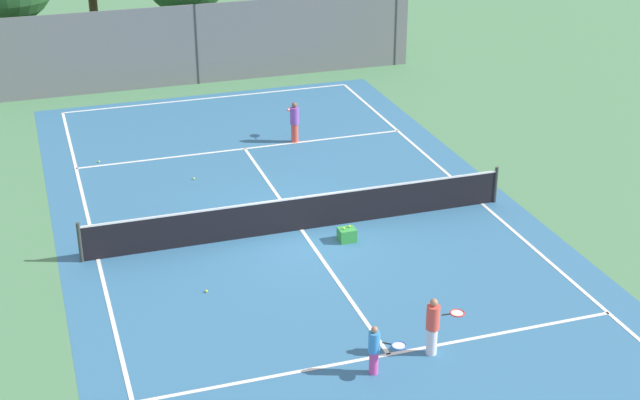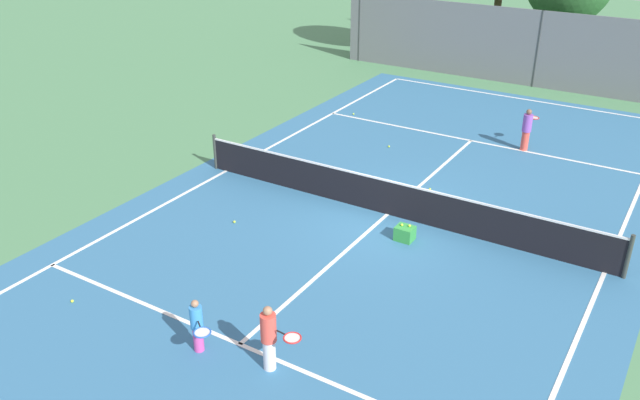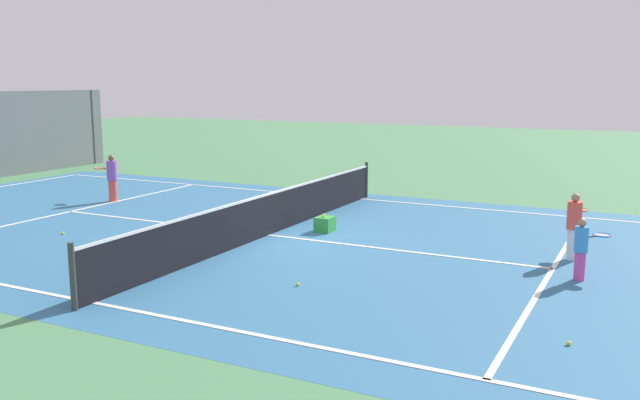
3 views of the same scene
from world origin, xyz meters
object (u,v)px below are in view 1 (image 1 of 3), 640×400
Objects in this scene: player_2 at (434,325)px; tennis_ball_0 at (194,179)px; player_1 at (376,349)px; ball_crate at (347,235)px; tennis_ball_4 at (293,199)px; tennis_ball_1 at (99,162)px; tennis_ball_3 at (206,291)px; player_0 at (294,121)px.

player_2 is 11.45m from tennis_ball_0.
player_1 is 2.53× the size of ball_crate.
player_1 is 6.14m from ball_crate.
ball_crate is at bearing -78.74° from tennis_ball_4.
tennis_ball_1 is at bearing 107.21° from player_1.
ball_crate is 6.82× the size of tennis_ball_4.
tennis_ball_1 is (-4.22, 13.63, -0.56)m from player_1.
player_1 is 0.84× the size of player_2.
player_1 reaches higher than tennis_ball_3.
ball_crate is at bearing -53.38° from tennis_ball_1.
tennis_ball_3 is (-4.96, -9.06, -0.70)m from player_0.
player_2 is at bearing -86.40° from tennis_ball_4.
player_0 is 10.36m from tennis_ball_3.
player_1 reaches higher than tennis_ball_4.
ball_crate reaches higher than tennis_ball_1.
tennis_ball_0 is 1.00× the size of tennis_ball_3.
tennis_ball_4 is at bearing 84.27° from player_1.
player_1 is 5.18m from tennis_ball_3.
tennis_ball_3 is (-2.66, 4.41, -0.56)m from player_1.
player_1 is at bearing -99.70° from player_0.
player_2 is at bearing -90.56° from ball_crate.
player_2 is (1.44, 0.31, 0.11)m from player_1.
tennis_ball_1 is at bearing 113.02° from player_2.
player_1 is 17.27× the size of tennis_ball_3.
tennis_ball_3 is at bearing -159.82° from ball_crate.
player_1 is at bearing -58.95° from tennis_ball_3.
player_2 is at bearing -93.76° from player_0.
player_0 is at bearing 83.87° from ball_crate.
player_2 is (-0.86, -13.17, -0.02)m from player_0.
player_1 is at bearing -104.12° from ball_crate.
tennis_ball_0 and tennis_ball_1 have the same top height.
tennis_ball_4 is at bearing -42.50° from tennis_ball_1.
player_0 reaches higher than tennis_ball_0.
tennis_ball_0 and tennis_ball_3 have the same top height.
tennis_ball_3 is (-4.15, -1.53, -0.15)m from ball_crate.
player_1 is 11.45m from tennis_ball_0.
tennis_ball_4 is at bearing -107.23° from player_0.
player_2 is at bearing -66.98° from tennis_ball_1.
tennis_ball_3 is 1.00× the size of tennis_ball_4.
ball_crate reaches higher than tennis_ball_0.
player_0 reaches higher than tennis_ball_4.
tennis_ball_1 is at bearing 126.62° from ball_crate.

